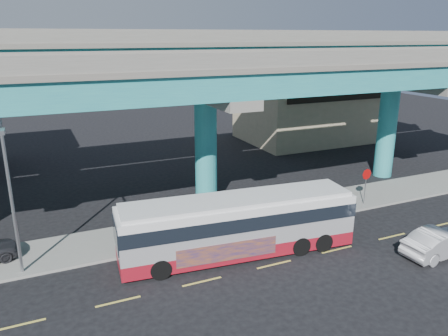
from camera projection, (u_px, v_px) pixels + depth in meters
name	position (u px, v px, depth m)	size (l,w,h in m)	color
ground	(271.00, 262.00, 22.78)	(120.00, 120.00, 0.00)	black
sidewalk	(227.00, 221.00, 27.56)	(70.00, 4.00, 0.15)	gray
lane_markings	(274.00, 264.00, 22.51)	(58.00, 0.12, 0.01)	#D8C64C
viaduct	(204.00, 71.00, 28.07)	(52.00, 12.40, 11.70)	teal
building_beige	(308.00, 108.00, 48.88)	(14.00, 10.23, 7.00)	tan
transit_bus	(238.00, 223.00, 23.12)	(12.88, 3.94, 3.26)	maroon
sedan	(440.00, 242.00, 23.29)	(4.64, 1.85, 1.50)	#ACADB1
street_lamp	(8.00, 178.00, 19.63)	(0.50, 2.51, 7.71)	gray
stop_sign	(366.00, 179.00, 29.70)	(0.76, 0.10, 2.54)	gray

